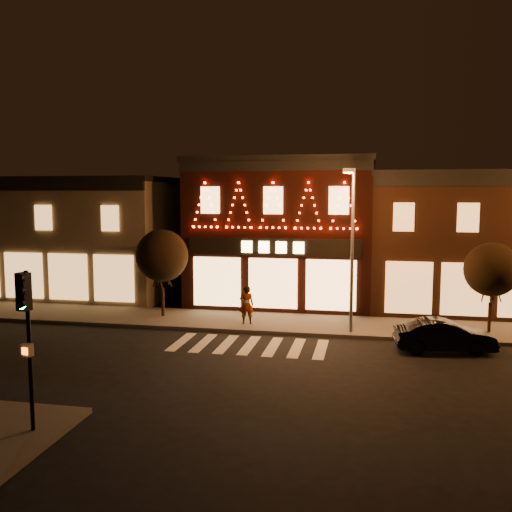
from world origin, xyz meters
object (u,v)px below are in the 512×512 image
(dark_sedan, at_px, (444,336))
(pedestrian, at_px, (247,305))
(traffic_signal_near, at_px, (26,320))
(streetlamp_mid, at_px, (352,238))

(dark_sedan, distance_m, pedestrian, 9.09)
(dark_sedan, bearing_deg, traffic_signal_near, 124.69)
(streetlamp_mid, relative_size, pedestrian, 3.95)
(streetlamp_mid, distance_m, pedestrian, 6.00)
(traffic_signal_near, distance_m, pedestrian, 13.57)
(traffic_signal_near, distance_m, streetlamp_mid, 14.61)
(traffic_signal_near, height_order, streetlamp_mid, streetlamp_mid)
(streetlamp_mid, relative_size, dark_sedan, 1.85)
(dark_sedan, height_order, pedestrian, pedestrian)
(dark_sedan, bearing_deg, pedestrian, 66.40)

